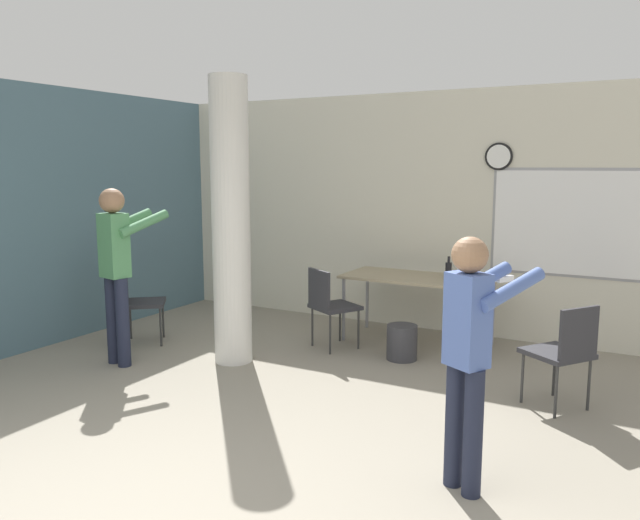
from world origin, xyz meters
name	(u,v)px	position (x,y,z in m)	size (l,w,h in m)	color
wall_left_accent	(50,217)	(-3.50, 2.50, 1.40)	(0.12, 7.00, 2.80)	slate
wall_back	(437,213)	(0.03, 5.06, 1.40)	(8.00, 0.15, 2.80)	beige
support_pillar	(231,223)	(-1.33, 2.87, 1.40)	(0.37, 0.37, 2.80)	silver
folding_table	(418,281)	(0.06, 4.39, 0.69)	(1.63, 0.76, 0.74)	tan
bottle_on_table	(448,269)	(0.36, 4.53, 0.83)	(0.07, 0.07, 0.23)	black
waste_bin	(402,342)	(0.14, 3.73, 0.18)	(0.31, 0.31, 0.36)	#38383D
chair_mid_room	(564,348)	(1.75, 3.11, 0.51)	(0.61, 0.61, 0.87)	#2D2D33
chair_table_left	(330,302)	(-0.69, 3.71, 0.51)	(0.60, 0.60, 0.87)	#2D2D33
chair_by_left_wall	(137,298)	(-2.64, 2.89, 0.51)	(0.62, 0.62, 0.87)	#2D2D33
person_watching_back	(117,262)	(-2.26, 2.26, 1.02)	(0.48, 0.68, 1.74)	#1E2338
person_playing_side	(470,344)	(1.41, 1.50, 0.91)	(0.53, 0.65, 1.55)	#1E2338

